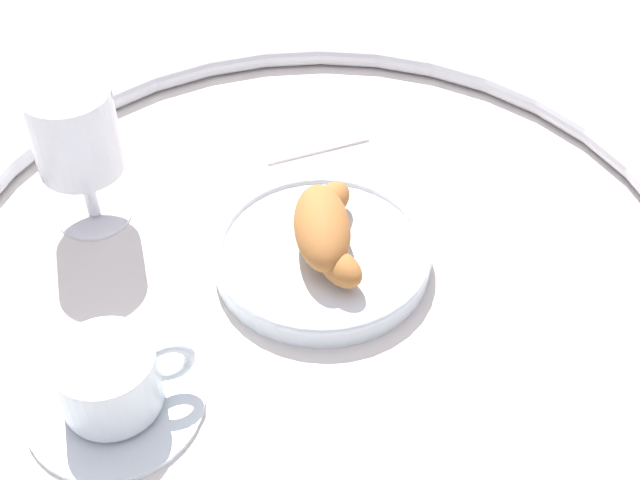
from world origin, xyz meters
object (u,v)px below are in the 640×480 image
(croissant_large, at_px, (324,228))
(coffee_cup_near, at_px, (112,385))
(folded_napkin, at_px, (301,120))
(pastry_plate, at_px, (320,254))
(juice_glass_left, at_px, (75,136))

(croissant_large, distance_m, coffee_cup_near, 0.22)
(coffee_cup_near, bearing_deg, folded_napkin, 170.83)
(coffee_cup_near, distance_m, folded_napkin, 0.38)
(pastry_plate, xyz_separation_m, folded_napkin, (-0.20, -0.06, -0.01))
(croissant_large, xyz_separation_m, coffee_cup_near, (0.18, -0.12, -0.02))
(pastry_plate, distance_m, croissant_large, 0.03)
(pastry_plate, relative_size, croissant_large, 1.46)
(coffee_cup_near, xyz_separation_m, juice_glass_left, (-0.20, -0.10, 0.07))
(coffee_cup_near, height_order, juice_glass_left, juice_glass_left)
(croissant_large, relative_size, coffee_cup_near, 0.97)
(pastry_plate, bearing_deg, coffee_cup_near, -34.52)
(pastry_plate, distance_m, coffee_cup_near, 0.22)
(pastry_plate, xyz_separation_m, coffee_cup_near, (0.18, -0.12, 0.01))
(pastry_plate, xyz_separation_m, juice_glass_left, (-0.02, -0.22, 0.08))
(pastry_plate, bearing_deg, croissant_large, 106.52)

